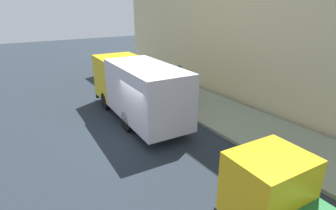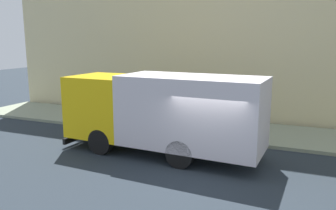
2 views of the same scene
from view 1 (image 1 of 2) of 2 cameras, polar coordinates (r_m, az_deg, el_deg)
ground at (r=12.37m, az=-5.29°, el=-6.79°), size 80.00×80.00×0.00m
sidewalk at (r=15.01m, az=11.50°, el=-1.76°), size 3.82×30.00×0.15m
large_utility_truck at (r=13.83m, az=-6.80°, el=3.82°), size 2.73×7.82×3.05m
pedestrian_walking at (r=15.67m, az=5.74°, el=3.30°), size 0.37×0.37×1.68m
traffic_cone_orange at (r=17.70m, az=-2.63°, el=3.45°), size 0.45×0.45×0.64m
street_sign_post at (r=15.04m, az=2.22°, el=4.85°), size 0.44×0.08×2.45m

